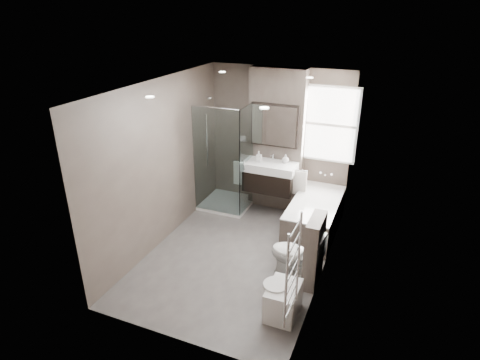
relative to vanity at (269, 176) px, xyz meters
The scene contains 15 objects.
room 1.53m from the vanity, 90.00° to the right, with size 2.70×3.90×2.70m.
vanity_pier 0.66m from the vanity, 90.00° to the left, with size 1.00×0.25×2.60m, color #564B44.
vanity is the anchor object (origin of this frame).
mirror_cabinet 0.91m from the vanity, 90.00° to the left, with size 0.86×0.08×0.76m.
towel_left 0.56m from the vanity, behind, with size 0.24×0.06×0.44m, color silver.
towel_right 0.56m from the vanity, ahead, with size 0.24×0.06×0.44m, color silver.
shower_enclosure 0.80m from the vanity, behind, with size 0.90×0.90×2.00m.
bathtub 1.07m from the vanity, 19.37° to the right, with size 0.75×1.60×0.57m.
window 1.37m from the vanity, 26.58° to the left, with size 0.98×0.06×1.33m.
toilet 1.98m from the vanity, 60.02° to the right, with size 0.42×0.73×0.75m, color white.
cistern_box 2.08m from the vanity, 54.16° to the right, with size 0.19×0.55×1.00m.
bidet 2.71m from the vanity, 67.61° to the right, with size 0.44×0.52×0.54m.
towel_radiator 3.30m from the vanity, 67.55° to the right, with size 0.03×0.49×1.10m.
soap_bottle_a 0.41m from the vanity, behind, with size 0.09×0.09×0.19m, color white.
soap_bottle_b 0.43m from the vanity, 23.35° to the left, with size 0.12×0.12×0.16m, color white.
Camera 1 is at (2.03, -4.88, 3.57)m, focal length 30.00 mm.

